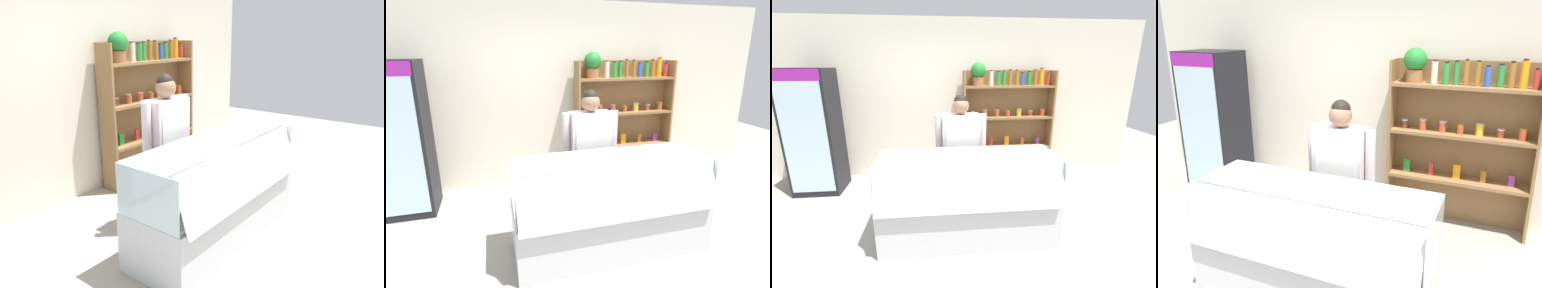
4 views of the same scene
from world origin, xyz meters
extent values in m
cube|color=silver|center=(0.00, 2.09, 1.35)|extent=(6.80, 0.10, 2.70)
cube|color=black|center=(-2.13, 1.55, 0.95)|extent=(0.70, 0.57, 1.91)
cube|color=silver|center=(-2.13, 1.25, 0.95)|extent=(0.62, 0.01, 1.71)
cube|color=#8C1E8C|center=(-2.13, 1.25, 1.82)|extent=(0.66, 0.01, 0.16)
cylinder|color=red|center=(-2.35, 1.32, 0.34)|extent=(0.06, 0.06, 0.18)
cylinder|color=purple|center=(-2.20, 1.32, 0.36)|extent=(0.06, 0.06, 0.22)
cylinder|color=silver|center=(-2.06, 1.32, 0.35)|extent=(0.06, 0.06, 0.21)
cylinder|color=#2D8C38|center=(-1.92, 1.32, 0.34)|extent=(0.05, 0.05, 0.18)
cylinder|color=purple|center=(-2.35, 1.32, 0.85)|extent=(0.07, 0.07, 0.20)
cylinder|color=#9E6623|center=(-2.20, 1.32, 0.82)|extent=(0.06, 0.06, 0.14)
cylinder|color=orange|center=(-2.06, 1.32, 0.85)|extent=(0.06, 0.06, 0.20)
cylinder|color=#3356B2|center=(-1.92, 1.32, 0.84)|extent=(0.07, 0.07, 0.18)
cylinder|color=purple|center=(-2.32, 1.32, 1.34)|extent=(0.06, 0.06, 0.17)
cylinder|color=purple|center=(-2.13, 1.32, 1.35)|extent=(0.05, 0.05, 0.18)
cylinder|color=silver|center=(-1.94, 1.32, 1.36)|extent=(0.06, 0.06, 0.21)
cube|color=olive|center=(0.98, 1.97, 0.93)|extent=(1.55, 0.02, 1.87)
cube|color=olive|center=(0.22, 1.83, 0.93)|extent=(0.03, 0.28, 1.87)
cube|color=olive|center=(1.74, 1.83, 0.93)|extent=(0.03, 0.28, 1.87)
cube|color=olive|center=(0.98, 1.83, 0.56)|extent=(1.49, 0.28, 0.04)
cube|color=olive|center=(0.98, 1.83, 1.08)|extent=(1.49, 0.28, 0.04)
cube|color=olive|center=(0.98, 1.83, 1.60)|extent=(1.49, 0.28, 0.04)
cylinder|color=#996038|center=(0.45, 1.83, 1.69)|extent=(0.18, 0.18, 0.14)
sphere|color=#21792D|center=(0.45, 1.83, 1.87)|extent=(0.25, 0.25, 0.25)
cylinder|color=silver|center=(0.66, 1.80, 1.74)|extent=(0.07, 0.07, 0.23)
cylinder|color=black|center=(0.66, 1.83, 1.86)|extent=(0.04, 0.04, 0.02)
cylinder|color=#2D8C38|center=(0.78, 1.80, 1.73)|extent=(0.07, 0.07, 0.22)
cylinder|color=black|center=(0.78, 1.83, 1.85)|extent=(0.05, 0.05, 0.02)
cylinder|color=#2D8C38|center=(0.88, 1.83, 1.74)|extent=(0.06, 0.06, 0.23)
cylinder|color=black|center=(0.88, 1.83, 1.86)|extent=(0.04, 0.04, 0.02)
cylinder|color=#9E6623|center=(0.98, 1.81, 1.75)|extent=(0.06, 0.06, 0.25)
cylinder|color=black|center=(0.98, 1.83, 1.88)|extent=(0.04, 0.04, 0.02)
cylinder|color=#9E6623|center=(1.10, 1.80, 1.74)|extent=(0.06, 0.06, 0.24)
cylinder|color=black|center=(1.10, 1.83, 1.87)|extent=(0.04, 0.04, 0.02)
cylinder|color=#3356B2|center=(1.19, 1.80, 1.72)|extent=(0.07, 0.07, 0.20)
cylinder|color=black|center=(1.19, 1.83, 1.83)|extent=(0.04, 0.04, 0.02)
cylinder|color=#2D8C38|center=(1.32, 1.83, 1.73)|extent=(0.08, 0.08, 0.22)
cylinder|color=black|center=(1.32, 1.83, 1.85)|extent=(0.05, 0.05, 0.02)
cylinder|color=#9E6623|center=(1.41, 1.81, 1.74)|extent=(0.07, 0.07, 0.24)
cylinder|color=black|center=(1.41, 1.83, 1.87)|extent=(0.04, 0.04, 0.02)
cylinder|color=orange|center=(1.53, 1.82, 1.76)|extent=(0.08, 0.08, 0.27)
cylinder|color=black|center=(1.53, 1.83, 1.90)|extent=(0.05, 0.05, 0.02)
cylinder|color=red|center=(1.64, 1.81, 1.72)|extent=(0.06, 0.06, 0.19)
cylinder|color=black|center=(1.64, 1.83, 1.82)|extent=(0.04, 0.04, 0.02)
cylinder|color=brown|center=(0.36, 1.83, 1.14)|extent=(0.07, 0.07, 0.09)
cylinder|color=silver|center=(0.36, 1.83, 1.19)|extent=(0.07, 0.07, 0.01)
cylinder|color=#BF4C2D|center=(0.57, 1.82, 1.16)|extent=(0.08, 0.08, 0.11)
cylinder|color=silver|center=(0.57, 1.83, 1.22)|extent=(0.08, 0.08, 0.01)
cylinder|color=#BF4C2D|center=(0.78, 1.82, 1.15)|extent=(0.08, 0.08, 0.11)
cylinder|color=silver|center=(0.78, 1.83, 1.21)|extent=(0.08, 0.08, 0.01)
cylinder|color=#BF4C2D|center=(0.97, 1.81, 1.15)|extent=(0.07, 0.07, 0.09)
cylinder|color=gold|center=(0.97, 1.83, 1.20)|extent=(0.07, 0.07, 0.01)
cylinder|color=yellow|center=(1.17, 1.83, 1.16)|extent=(0.08, 0.08, 0.12)
cylinder|color=silver|center=(1.17, 1.83, 1.22)|extent=(0.09, 0.09, 0.01)
cylinder|color=#BF4C2D|center=(1.38, 1.84, 1.14)|extent=(0.07, 0.07, 0.08)
cylinder|color=silver|center=(1.38, 1.83, 1.19)|extent=(0.08, 0.08, 0.01)
cylinder|color=#BF4C2D|center=(1.59, 1.82, 1.15)|extent=(0.08, 0.08, 0.11)
cylinder|color=gold|center=(1.59, 1.83, 1.21)|extent=(0.08, 0.08, 0.01)
cube|color=#2D8C38|center=(0.41, 1.83, 0.65)|extent=(0.08, 0.05, 0.15)
cube|color=red|center=(0.69, 1.83, 0.65)|extent=(0.05, 0.04, 0.15)
cube|color=orange|center=(0.98, 1.83, 0.66)|extent=(0.08, 0.04, 0.16)
cube|color=#9E6623|center=(1.26, 1.83, 0.64)|extent=(0.06, 0.04, 0.13)
cube|color=purple|center=(1.54, 1.83, 0.64)|extent=(0.06, 0.04, 0.13)
cube|color=silver|center=(0.08, 0.12, 0.28)|extent=(1.95, 0.69, 0.55)
cube|color=white|center=(0.08, 0.12, 0.57)|extent=(1.89, 0.63, 0.03)
cube|color=silver|center=(0.08, -0.21, 0.78)|extent=(1.91, 0.16, 0.47)
cube|color=silver|center=(0.08, 0.17, 1.00)|extent=(1.91, 0.53, 0.01)
cube|color=silver|center=(-0.88, 0.12, 0.78)|extent=(0.01, 0.65, 0.45)
cube|color=silver|center=(1.05, 0.12, 0.78)|extent=(0.01, 0.65, 0.45)
cube|color=beige|center=(-0.73, 0.20, 0.61)|extent=(0.16, 0.13, 0.04)
cube|color=white|center=(-0.73, -0.01, 0.61)|extent=(0.05, 0.03, 0.02)
cube|color=tan|center=(-0.53, 0.20, 0.61)|extent=(0.16, 0.12, 0.05)
cube|color=white|center=(-0.53, -0.01, 0.61)|extent=(0.05, 0.03, 0.02)
cube|color=beige|center=(-0.32, 0.20, 0.61)|extent=(0.16, 0.13, 0.06)
cube|color=white|center=(-0.32, -0.01, 0.61)|extent=(0.05, 0.03, 0.02)
cube|color=tan|center=(-0.12, 0.20, 0.61)|extent=(0.16, 0.13, 0.06)
cube|color=white|center=(-0.12, -0.01, 0.61)|extent=(0.05, 0.03, 0.02)
cube|color=beige|center=(0.08, 0.20, 0.61)|extent=(0.16, 0.12, 0.04)
cube|color=white|center=(0.08, -0.01, 0.61)|extent=(0.05, 0.03, 0.02)
cube|color=tan|center=(0.29, 0.20, 0.61)|extent=(0.16, 0.13, 0.06)
cube|color=white|center=(0.29, -0.01, 0.61)|extent=(0.05, 0.03, 0.02)
cube|color=beige|center=(0.49, 0.20, 0.61)|extent=(0.16, 0.13, 0.05)
cube|color=white|center=(0.49, -0.01, 0.61)|extent=(0.05, 0.03, 0.02)
cube|color=tan|center=(0.69, 0.20, 0.61)|extent=(0.17, 0.14, 0.06)
cube|color=white|center=(0.69, -0.01, 0.61)|extent=(0.05, 0.03, 0.02)
cube|color=tan|center=(0.90, 0.20, 0.61)|extent=(0.16, 0.13, 0.05)
cube|color=white|center=(0.90, -0.01, 0.61)|extent=(0.05, 0.03, 0.02)
cylinder|color=tan|center=(-0.71, 0.01, 0.64)|extent=(0.18, 0.14, 0.12)
cylinder|color=#A35B4C|center=(-0.49, 0.01, 0.65)|extent=(0.18, 0.14, 0.13)
cylinder|color=tan|center=(-0.27, 0.01, 0.66)|extent=(0.16, 0.18, 0.16)
cylinder|color=white|center=(0.57, 0.03, 0.68)|extent=(0.07, 0.07, 0.18)
cylinder|color=white|center=(0.67, 0.03, 0.68)|extent=(0.07, 0.07, 0.20)
cylinder|color=#2D2D38|center=(-0.05, 0.73, 0.37)|extent=(0.13, 0.13, 0.74)
cylinder|color=#2D2D38|center=(0.16, 0.73, 0.37)|extent=(0.13, 0.13, 0.74)
cube|color=silver|center=(0.06, 0.73, 1.04)|extent=(0.47, 0.24, 0.61)
cube|color=white|center=(0.06, 0.60, 0.72)|extent=(0.40, 0.01, 1.14)
cylinder|color=silver|center=(-0.23, 0.73, 1.07)|extent=(0.09, 0.09, 0.55)
cylinder|color=silver|center=(0.34, 0.73, 1.07)|extent=(0.09, 0.09, 0.55)
sphere|color=#8C664C|center=(0.06, 0.73, 1.45)|extent=(0.21, 0.21, 0.21)
sphere|color=black|center=(0.06, 0.74, 1.51)|extent=(0.18, 0.18, 0.18)
camera|label=1|loc=(-2.73, -1.73, 1.98)|focal=35.00mm
camera|label=2|loc=(-0.98, -2.41, 1.99)|focal=28.00mm
camera|label=3|loc=(-0.23, -2.48, 1.93)|focal=24.00mm
camera|label=4|loc=(1.39, -2.21, 2.22)|focal=35.00mm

